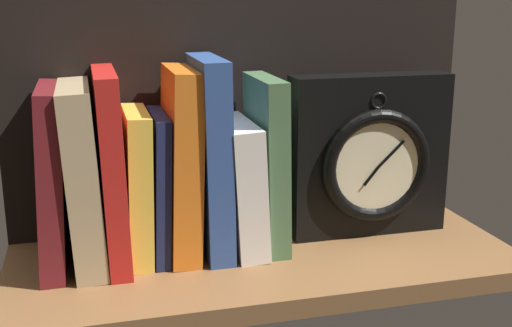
% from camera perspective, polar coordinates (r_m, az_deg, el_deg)
% --- Properties ---
extents(ground_plane, '(0.67, 0.27, 0.03)m').
position_cam_1_polar(ground_plane, '(0.88, 0.82, -8.74)').
color(ground_plane, brown).
extents(back_panel, '(0.67, 0.01, 0.37)m').
position_cam_1_polar(back_panel, '(0.94, -1.29, 5.43)').
color(back_panel, black).
rests_on(back_panel, ground_plane).
extents(book_maroon_dawkins, '(0.04, 0.15, 0.23)m').
position_cam_1_polar(book_maroon_dawkins, '(0.85, -17.50, -1.24)').
color(book_maroon_dawkins, maroon).
rests_on(book_maroon_dawkins, ground_plane).
extents(book_tan_shortstories, '(0.05, 0.16, 0.23)m').
position_cam_1_polar(book_tan_shortstories, '(0.84, -15.01, -1.05)').
color(book_tan_shortstories, tan).
rests_on(book_tan_shortstories, ground_plane).
extents(book_red_requiem, '(0.03, 0.17, 0.25)m').
position_cam_1_polar(book_red_requiem, '(0.84, -12.61, -0.36)').
color(book_red_requiem, red).
rests_on(book_red_requiem, ground_plane).
extents(book_yellow_seinlanguage, '(0.03, 0.12, 0.20)m').
position_cam_1_polar(book_yellow_seinlanguage, '(0.85, -10.41, -1.89)').
color(book_yellow_seinlanguage, gold).
rests_on(book_yellow_seinlanguage, ground_plane).
extents(book_navy_bierce, '(0.03, 0.12, 0.19)m').
position_cam_1_polar(book_navy_bierce, '(0.85, -8.59, -1.91)').
color(book_navy_bierce, '#192147').
rests_on(book_navy_bierce, ground_plane).
extents(book_orange_pandolfini, '(0.05, 0.14, 0.25)m').
position_cam_1_polar(book_orange_pandolfini, '(0.85, -6.60, 0.05)').
color(book_orange_pandolfini, orange).
rests_on(book_orange_pandolfini, ground_plane).
extents(book_blue_modern, '(0.04, 0.14, 0.26)m').
position_cam_1_polar(book_blue_modern, '(0.85, -4.07, 0.64)').
color(book_blue_modern, '#2D4C8E').
rests_on(book_blue_modern, ground_plane).
extents(book_white_catcher, '(0.05, 0.15, 0.18)m').
position_cam_1_polar(book_white_catcher, '(0.87, -1.45, -1.90)').
color(book_white_catcher, silver).
rests_on(book_white_catcher, ground_plane).
extents(book_green_romantic, '(0.03, 0.13, 0.23)m').
position_cam_1_polar(book_green_romantic, '(0.87, 0.92, 0.09)').
color(book_green_romantic, '#476B44').
rests_on(book_green_romantic, ground_plane).
extents(framed_clock, '(0.23, 0.06, 0.23)m').
position_cam_1_polar(framed_clock, '(0.93, 9.97, 0.58)').
color(framed_clock, black).
rests_on(framed_clock, ground_plane).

